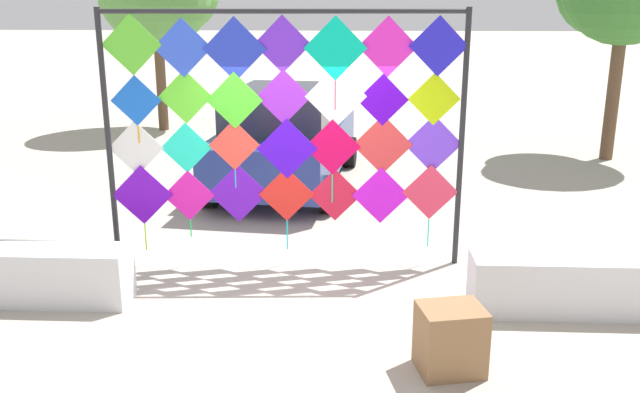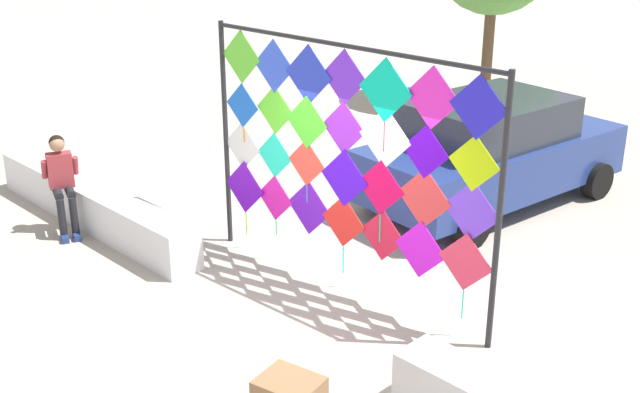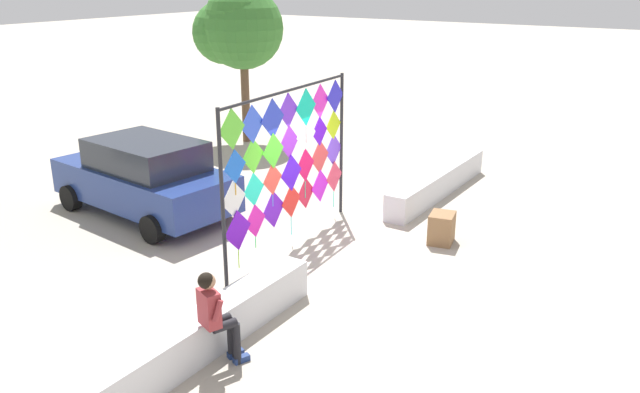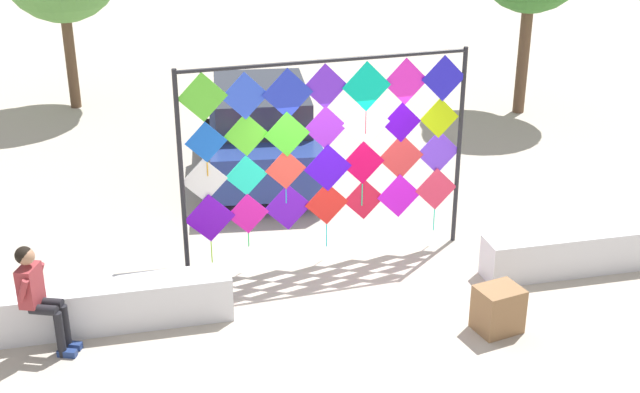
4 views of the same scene
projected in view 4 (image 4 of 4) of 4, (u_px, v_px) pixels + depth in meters
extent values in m
plane|color=#ADA393|center=(355.00, 282.00, 12.58)|extent=(120.00, 120.00, 0.00)
cube|color=silver|center=(49.00, 312.00, 11.18)|extent=(4.80, 0.53, 0.63)
cube|color=silver|center=(633.00, 245.00, 12.98)|extent=(4.80, 0.53, 0.63)
cylinder|color=#232328|center=(182.00, 178.00, 12.07)|extent=(0.07, 0.07, 3.18)
cylinder|color=#232328|center=(459.00, 148.00, 13.20)|extent=(0.07, 0.07, 3.18)
cylinder|color=#232328|center=(327.00, 61.00, 12.02)|extent=(4.30, 0.32, 0.06)
cube|color=#6A0CD0|center=(210.00, 218.00, 12.41)|extent=(0.76, 0.06, 0.76)
cylinder|color=#83E516|center=(212.00, 252.00, 12.64)|extent=(0.02, 0.02, 0.35)
cube|color=#EE1AB0|center=(248.00, 214.00, 12.59)|extent=(0.64, 0.05, 0.64)
cylinder|color=#16E553|center=(249.00, 240.00, 12.77)|extent=(0.02, 0.02, 0.22)
cube|color=#6514D3|center=(288.00, 207.00, 12.75)|extent=(0.75, 0.06, 0.75)
cube|color=red|center=(327.00, 204.00, 12.89)|extent=(0.69, 0.05, 0.69)
cylinder|color=#16E0E5|center=(327.00, 235.00, 13.11)|extent=(0.02, 0.02, 0.39)
cube|color=red|center=(364.00, 199.00, 13.08)|extent=(0.67, 0.05, 0.67)
cube|color=#D416EA|center=(399.00, 196.00, 13.21)|extent=(0.72, 0.06, 0.72)
cube|color=#EB3456|center=(436.00, 189.00, 13.35)|extent=(0.70, 0.06, 0.70)
cylinder|color=#16E5BE|center=(434.00, 220.00, 13.57)|extent=(0.02, 0.02, 0.37)
cube|color=white|center=(205.00, 180.00, 12.19)|extent=(0.68, 0.05, 0.68)
cube|color=#1FF3CF|center=(246.00, 176.00, 12.35)|extent=(0.63, 0.05, 0.63)
cube|color=#F9463A|center=(286.00, 169.00, 12.48)|extent=(0.62, 0.05, 0.62)
cylinder|color=#16D8E5|center=(286.00, 196.00, 12.66)|extent=(0.02, 0.02, 0.23)
cube|color=#450CED|center=(328.00, 168.00, 12.66)|extent=(0.74, 0.06, 0.74)
cube|color=#E2074E|center=(363.00, 163.00, 12.81)|extent=(0.69, 0.05, 0.69)
cylinder|color=#16E5A2|center=(362.00, 195.00, 13.03)|extent=(0.02, 0.02, 0.36)
cube|color=#DD353A|center=(401.00, 157.00, 12.97)|extent=(0.74, 0.06, 0.74)
cube|color=#6E3AF1|center=(438.00, 152.00, 13.14)|extent=(0.72, 0.06, 0.72)
cube|color=blue|center=(206.00, 142.00, 11.95)|extent=(0.61, 0.05, 0.61)
cylinder|color=orange|center=(207.00, 169.00, 12.12)|extent=(0.02, 0.02, 0.21)
cube|color=#5DE42E|center=(246.00, 135.00, 12.11)|extent=(0.65, 0.05, 0.65)
cube|color=#4EE32D|center=(287.00, 134.00, 12.26)|extent=(0.68, 0.05, 0.68)
cube|color=purple|center=(326.00, 128.00, 12.41)|extent=(0.67, 0.05, 0.67)
cube|color=white|center=(366.00, 123.00, 12.57)|extent=(0.75, 0.06, 0.75)
cube|color=#4E05CE|center=(402.00, 122.00, 12.74)|extent=(0.63, 0.05, 0.63)
cylinder|color=#9AE516|center=(400.00, 149.00, 12.92)|extent=(0.02, 0.02, 0.22)
cube|color=#BADE0B|center=(439.00, 118.00, 12.91)|extent=(0.64, 0.05, 0.64)
cylinder|color=#3A16E5|center=(438.00, 144.00, 13.09)|extent=(0.02, 0.02, 0.20)
cube|color=#5DD632|center=(203.00, 97.00, 11.70)|extent=(0.71, 0.06, 0.71)
cube|color=blue|center=(245.00, 96.00, 11.88)|extent=(0.69, 0.05, 0.69)
cube|color=blue|center=(288.00, 94.00, 12.03)|extent=(0.75, 0.06, 0.75)
cube|color=#6E2AED|center=(325.00, 86.00, 12.17)|extent=(0.68, 0.05, 0.68)
cube|color=#06DCB4|center=(367.00, 86.00, 12.33)|extent=(0.75, 0.06, 0.75)
cylinder|color=red|center=(366.00, 122.00, 12.56)|extent=(0.02, 0.02, 0.35)
cube|color=#F926CE|center=(406.00, 81.00, 12.52)|extent=(0.71, 0.06, 0.71)
cube|color=#231ED4|center=(444.00, 78.00, 12.64)|extent=(0.71, 0.06, 0.71)
cylinder|color=black|center=(60.00, 335.00, 10.69)|extent=(0.11, 0.11, 0.63)
cylinder|color=black|center=(43.00, 310.00, 10.57)|extent=(0.37, 0.25, 0.13)
cube|color=navy|center=(67.00, 353.00, 10.79)|extent=(0.26, 0.18, 0.09)
cylinder|color=black|center=(66.00, 327.00, 10.84)|extent=(0.11, 0.11, 0.63)
cylinder|color=black|center=(49.00, 303.00, 10.73)|extent=(0.37, 0.25, 0.13)
cube|color=navy|center=(73.00, 346.00, 10.94)|extent=(0.26, 0.18, 0.09)
cube|color=#993338|center=(30.00, 285.00, 10.56)|extent=(0.32, 0.41, 0.52)
sphere|color=#A37556|center=(26.00, 256.00, 10.40)|extent=(0.22, 0.22, 0.22)
sphere|color=black|center=(24.00, 255.00, 10.39)|extent=(0.22, 0.22, 0.22)
cylinder|color=#993338|center=(23.00, 291.00, 10.33)|extent=(0.19, 0.14, 0.31)
cylinder|color=#993338|center=(39.00, 273.00, 10.73)|extent=(0.19, 0.14, 0.31)
cube|color=navy|center=(261.00, 137.00, 16.32)|extent=(2.40, 4.68, 0.80)
cube|color=#282D38|center=(261.00, 104.00, 15.88)|extent=(1.96, 2.69, 0.64)
cylinder|color=black|center=(211.00, 133.00, 17.76)|extent=(0.30, 0.62, 0.60)
cylinder|color=black|center=(303.00, 129.00, 17.98)|extent=(0.30, 0.62, 0.60)
cylinder|color=black|center=(212.00, 190.00, 14.98)|extent=(0.30, 0.62, 0.60)
cylinder|color=black|center=(321.00, 185.00, 15.19)|extent=(0.30, 0.62, 0.60)
cube|color=olive|center=(498.00, 309.00, 11.25)|extent=(0.66, 0.58, 0.63)
cylinder|color=brown|center=(524.00, 53.00, 19.48)|extent=(0.26, 0.26, 2.83)
cylinder|color=brown|center=(70.00, 54.00, 19.88)|extent=(0.25, 0.25, 2.59)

